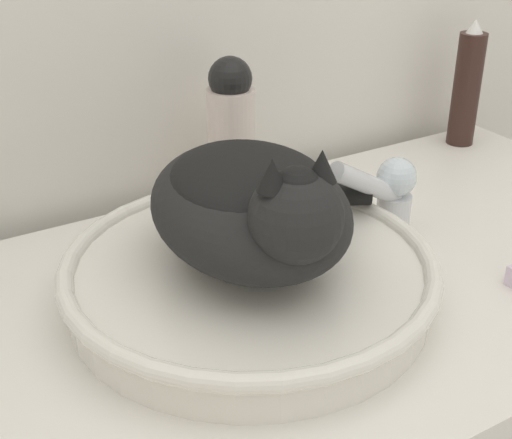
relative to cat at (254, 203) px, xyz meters
The scene contains 5 objects.
sink_basin 0.09m from the cat, 94.72° to the left, with size 0.41×0.41×0.06m.
cat is the anchor object (origin of this frame).
faucet 0.23m from the cat, 11.13° to the left, with size 0.14×0.06×0.13m.
lotion_bottle_white 0.26m from the cat, 66.15° to the left, with size 0.07×0.07×0.21m.
hairspray_can_black 0.60m from the cat, 23.47° to the left, with size 0.05×0.05×0.21m.
Camera 1 is at (-0.38, -0.30, 1.25)m, focal length 50.00 mm.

